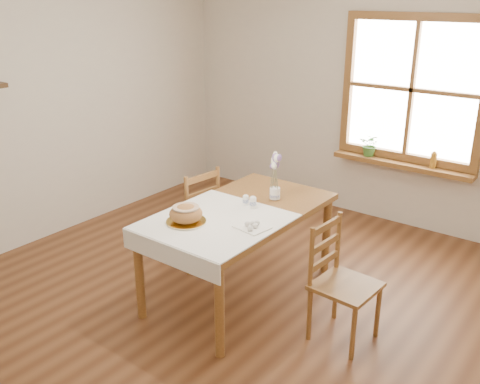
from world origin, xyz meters
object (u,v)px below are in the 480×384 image
at_px(dining_table, 240,220).
at_px(bread_plate, 186,222).
at_px(flower_vase, 275,194).
at_px(chair_right, 346,284).
at_px(chair_left, 189,215).

bearing_deg(dining_table, bread_plate, -108.34).
bearing_deg(dining_table, flower_vase, 74.76).
height_order(chair_right, flower_vase, chair_right).
bearing_deg(flower_vase, bread_plate, -107.01).
distance_m(dining_table, bread_plate, 0.49).
relative_size(chair_right, bread_plate, 3.06).
height_order(chair_left, bread_plate, chair_left).
height_order(dining_table, chair_right, chair_right).
distance_m(dining_table, chair_right, 0.99).
xyz_separation_m(chair_left, chair_right, (1.68, -0.21, -0.02)).
bearing_deg(flower_vase, chair_left, -167.46).
bearing_deg(bread_plate, dining_table, 71.66).
relative_size(dining_table, chair_right, 1.81).
xyz_separation_m(dining_table, bread_plate, (-0.15, -0.46, 0.10)).
bearing_deg(dining_table, chair_left, 166.65).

